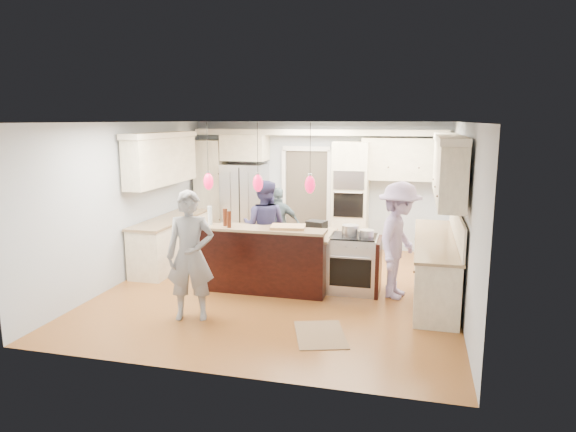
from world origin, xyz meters
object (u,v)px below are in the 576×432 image
at_px(person_bar_end, 190,256).
at_px(person_far_left, 264,226).
at_px(kitchen_island, 270,258).
at_px(island_range, 355,264).
at_px(refrigerator, 245,205).

distance_m(person_bar_end, person_far_left, 2.43).
xyz_separation_m(kitchen_island, person_bar_end, (-0.65, -1.63, 0.42)).
xyz_separation_m(kitchen_island, island_range, (1.41, 0.08, -0.03)).
bearing_deg(person_far_left, refrigerator, -61.12).
xyz_separation_m(person_bar_end, person_far_left, (0.33, 2.41, -0.06)).
height_order(refrigerator, person_bar_end, person_bar_end).
bearing_deg(refrigerator, person_bar_end, -81.20).
bearing_deg(refrigerator, island_range, -42.59).
bearing_deg(person_far_left, island_range, 157.96).
bearing_deg(refrigerator, person_far_left, -61.21).
bearing_deg(person_bar_end, island_range, 24.07).
xyz_separation_m(refrigerator, island_range, (2.71, -2.49, -0.44)).
bearing_deg(person_far_left, person_bar_end, 82.20).
height_order(kitchen_island, person_far_left, person_far_left).
bearing_deg(kitchen_island, person_far_left, 112.40).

